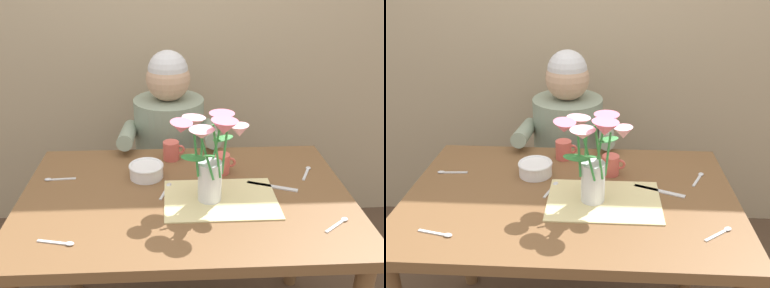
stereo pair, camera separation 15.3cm
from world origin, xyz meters
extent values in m
cube|color=tan|center=(0.00, 1.05, 1.25)|extent=(4.00, 0.10, 2.50)
cube|color=brown|center=(0.00, 0.00, 0.72)|extent=(1.20, 0.80, 0.04)
cylinder|color=brown|center=(-0.54, 0.34, 0.35)|extent=(0.06, 0.06, 0.70)
cylinder|color=brown|center=(0.54, 0.34, 0.35)|extent=(0.06, 0.06, 0.70)
cylinder|color=#4C4C56|center=(-0.06, 0.62, 0.20)|extent=(0.30, 0.30, 0.40)
cylinder|color=gray|center=(-0.06, 0.62, 0.65)|extent=(0.34, 0.34, 0.50)
sphere|color=tan|center=(-0.06, 0.62, 1.00)|extent=(0.21, 0.21, 0.21)
sphere|color=silver|center=(-0.06, 0.62, 1.04)|extent=(0.19, 0.19, 0.19)
cylinder|color=gray|center=(-0.25, 0.48, 0.78)|extent=(0.07, 0.33, 0.12)
cylinder|color=gray|center=(0.13, 0.48, 0.78)|extent=(0.07, 0.33, 0.12)
cube|color=beige|center=(0.12, -0.04, 0.74)|extent=(0.40, 0.28, 0.00)
cylinder|color=silver|center=(0.08, -0.04, 0.81)|extent=(0.08, 0.08, 0.15)
cylinder|color=#388E42|center=(0.13, -0.03, 0.92)|extent=(0.02, 0.02, 0.16)
cone|color=pink|center=(0.18, -0.03, 1.00)|extent=(0.07, 0.07, 0.04)
sphere|color=#E5D14C|center=(0.18, -0.03, 1.01)|extent=(0.02, 0.02, 0.02)
cylinder|color=#388E42|center=(0.10, -0.02, 0.94)|extent=(0.03, 0.05, 0.18)
cone|color=#DB6684|center=(0.12, 0.01, 1.03)|extent=(0.12, 0.12, 0.05)
sphere|color=#E5D14C|center=(0.12, 0.01, 1.03)|extent=(0.02, 0.02, 0.02)
cylinder|color=#388E42|center=(0.05, -0.01, 0.93)|extent=(0.01, 0.01, 0.17)
cone|color=pink|center=(0.03, 0.02, 1.01)|extent=(0.12, 0.11, 0.05)
sphere|color=#E5D14C|center=(0.03, 0.02, 1.02)|extent=(0.02, 0.02, 0.02)
cylinder|color=#388E42|center=(0.03, -0.04, 0.93)|extent=(0.02, 0.06, 0.17)
cone|color=#DB6684|center=(-0.02, -0.03, 1.02)|extent=(0.11, 0.11, 0.05)
sphere|color=#E5D14C|center=(-0.02, -0.03, 1.02)|extent=(0.02, 0.02, 0.02)
cylinder|color=#388E42|center=(0.07, -0.07, 0.93)|extent=(0.06, 0.06, 0.17)
cone|color=pink|center=(0.05, -0.10, 1.02)|extent=(0.11, 0.11, 0.03)
sphere|color=#E5D14C|center=(0.05, -0.10, 1.03)|extent=(0.02, 0.02, 0.02)
cylinder|color=#388E42|center=(0.10, -0.07, 0.95)|extent=(0.04, 0.01, 0.20)
cone|color=#DB6684|center=(0.12, -0.10, 1.05)|extent=(0.10, 0.10, 0.05)
sphere|color=#E5D14C|center=(0.12, -0.10, 1.05)|extent=(0.02, 0.02, 0.02)
ellipsoid|color=#388E42|center=(0.02, -0.05, 0.92)|extent=(0.09, 0.06, 0.04)
ellipsoid|color=#388E42|center=(0.13, 0.00, 0.96)|extent=(0.10, 0.09, 0.01)
ellipsoid|color=#388E42|center=(0.07, -0.10, 0.94)|extent=(0.05, 0.09, 0.04)
cylinder|color=white|center=(-0.15, 0.14, 0.77)|extent=(0.13, 0.13, 0.05)
torus|color=white|center=(-0.15, 0.14, 0.79)|extent=(0.14, 0.14, 0.01)
cube|color=silver|center=(0.33, 0.04, 0.74)|extent=(0.18, 0.09, 0.00)
cylinder|color=#CC564C|center=(-0.05, 0.30, 0.78)|extent=(0.07, 0.07, 0.08)
torus|color=#CC564C|center=(-0.01, 0.30, 0.78)|extent=(0.04, 0.01, 0.04)
cylinder|color=#CC564C|center=(0.15, 0.17, 0.78)|extent=(0.07, 0.07, 0.08)
torus|color=#CC564C|center=(0.18, 0.17, 0.78)|extent=(0.04, 0.01, 0.04)
cube|color=silver|center=(-0.47, 0.14, 0.74)|extent=(0.10, 0.02, 0.00)
ellipsoid|color=silver|center=(-0.53, 0.14, 0.74)|extent=(0.03, 0.02, 0.01)
cube|color=silver|center=(-0.42, -0.26, 0.74)|extent=(0.10, 0.03, 0.00)
ellipsoid|color=silver|center=(-0.36, -0.27, 0.74)|extent=(0.03, 0.03, 0.01)
cube|color=silver|center=(0.47, -0.22, 0.74)|extent=(0.09, 0.07, 0.00)
ellipsoid|color=silver|center=(0.52, -0.19, 0.74)|extent=(0.03, 0.03, 0.01)
cube|color=silver|center=(-0.08, 0.02, 0.74)|extent=(0.04, 0.10, 0.00)
ellipsoid|color=silver|center=(-0.06, 0.07, 0.74)|extent=(0.03, 0.03, 0.01)
cube|color=silver|center=(0.48, 0.13, 0.74)|extent=(0.05, 0.09, 0.00)
ellipsoid|color=silver|center=(0.50, 0.18, 0.74)|extent=(0.03, 0.03, 0.01)
camera|label=1|loc=(-0.05, -1.34, 1.55)|focal=40.13mm
camera|label=2|loc=(0.11, -1.34, 1.55)|focal=40.13mm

